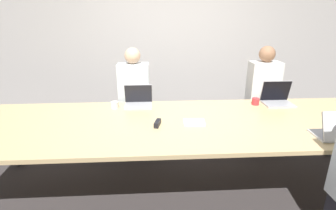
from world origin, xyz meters
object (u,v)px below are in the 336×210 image
Objects in this scene: laptop_far_midleft at (138,100)px; cup_far_midleft at (115,105)px; person_far_right at (262,99)px; cup_far_right at (256,101)px; laptop_far_right at (277,97)px; stapler at (157,123)px; person_far_midleft at (135,102)px.

laptop_far_midleft is 3.69× the size of cup_far_midleft.
person_far_right is at bearing 11.43° from laptop_far_midleft.
laptop_far_right is at bearing 6.26° from cup_far_right.
cup_far_midleft is at bearing -162.71° from laptop_far_midleft.
cup_far_right reaches higher than stapler.
person_far_midleft is at bearing 165.43° from cup_far_right.
person_far_midleft reaches higher than cup_far_right.
laptop_far_midleft is 0.24× the size of person_far_midleft.
stapler is at bearing -73.11° from person_far_midleft.
cup_far_midleft is (-1.71, -0.02, -0.00)m from cup_far_right.
stapler is (-1.21, -0.56, -0.02)m from cup_far_right.
cup_far_right is 1.71m from cup_far_midleft.
person_far_midleft is (-0.07, 0.32, -0.14)m from laptop_far_midleft.
person_far_midleft reaches higher than cup_far_midleft.
laptop_far_right is 1.06× the size of laptop_far_midleft.
laptop_far_right is 1.99m from cup_far_midleft.
person_far_midleft reaches higher than stapler.
person_far_right is 4.20× the size of laptop_far_midleft.
laptop_far_right is 2.28× the size of stapler.
person_far_right is 15.53× the size of cup_far_midleft.
laptop_far_right is at bearing -1.31° from laptop_far_midleft.
person_far_midleft is at bearing 168.55° from laptop_far_right.
cup_far_right is (-0.28, -0.03, -0.04)m from laptop_far_right.
person_far_midleft is at bearing 120.88° from stapler.
laptop_far_midleft is 0.36m from person_far_midleft.
laptop_far_right reaches higher than laptop_far_midleft.
cup_far_midleft reaches higher than stapler.
cup_far_midleft is at bearing -178.63° from laptop_far_right.
laptop_far_right is 1.82m from person_far_midleft.
person_far_right reaches higher than person_far_midleft.
stapler is (-1.49, -0.59, -0.05)m from laptop_far_right.
cup_far_midleft is at bearing -179.43° from cup_far_right.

